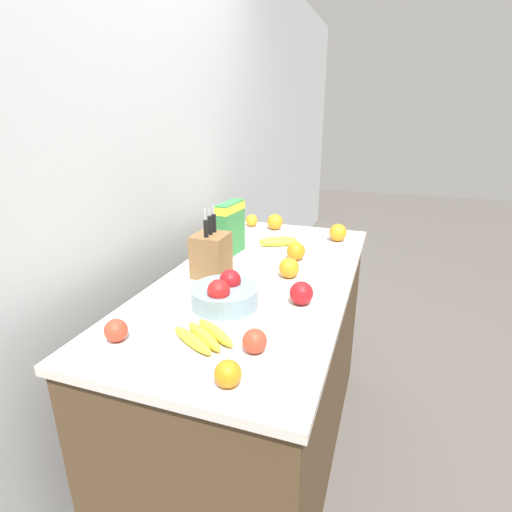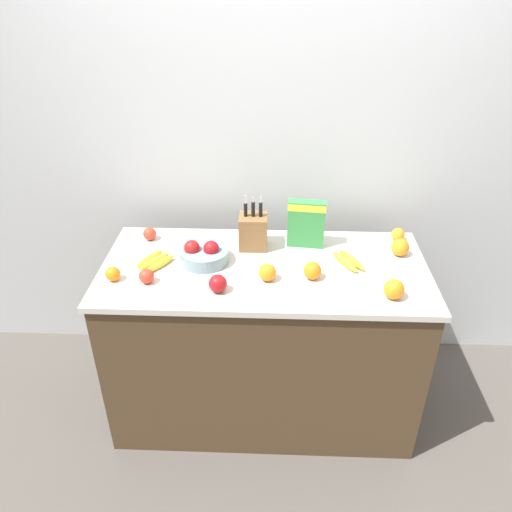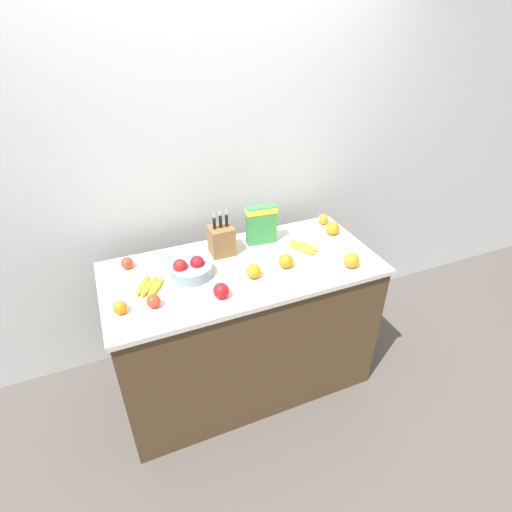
{
  "view_description": "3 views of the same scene",
  "coord_description": "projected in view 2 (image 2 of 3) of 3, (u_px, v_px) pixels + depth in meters",
  "views": [
    {
      "loc": [
        -1.43,
        -0.47,
        1.56
      ],
      "look_at": [
        0.06,
        0.04,
        0.98
      ],
      "focal_mm": 28.0,
      "sensor_mm": 36.0,
      "label": 1
    },
    {
      "loc": [
        0.04,
        -2.02,
        2.21
      ],
      "look_at": [
        -0.04,
        0.02,
        0.97
      ],
      "focal_mm": 35.0,
      "sensor_mm": 36.0,
      "label": 2
    },
    {
      "loc": [
        -0.65,
        -1.76,
        2.2
      ],
      "look_at": [
        0.08,
        0.01,
        0.97
      ],
      "focal_mm": 28.0,
      "sensor_mm": 36.0,
      "label": 3
    }
  ],
  "objects": [
    {
      "name": "ground_plane",
      "position": [
        263.0,
        402.0,
        2.87
      ],
      "size": [
        14.0,
        14.0,
        0.0
      ],
      "primitive_type": "plane",
      "color": "#514C47"
    },
    {
      "name": "wall_back",
      "position": [
        268.0,
        150.0,
        2.69
      ],
      "size": [
        9.0,
        0.06,
        2.6
      ],
      "color": "silver",
      "rests_on": "ground_plane"
    },
    {
      "name": "counter",
      "position": [
        264.0,
        340.0,
        2.63
      ],
      "size": [
        1.56,
        0.73,
        0.93
      ],
      "color": "#4C3823",
      "rests_on": "ground_plane"
    },
    {
      "name": "knife_block",
      "position": [
        253.0,
        231.0,
        2.5
      ],
      "size": [
        0.14,
        0.13,
        0.28
      ],
      "color": "brown",
      "rests_on": "counter"
    },
    {
      "name": "cereal_box",
      "position": [
        306.0,
        222.0,
        2.49
      ],
      "size": [
        0.19,
        0.08,
        0.25
      ],
      "rotation": [
        0.0,
        0.0,
        -0.1
      ],
      "color": "#338442",
      "rests_on": "counter"
    },
    {
      "name": "fruit_bowl",
      "position": [
        204.0,
        254.0,
        2.4
      ],
      "size": [
        0.23,
        0.23,
        0.12
      ],
      "color": "gray",
      "rests_on": "counter"
    },
    {
      "name": "banana_bunch_left",
      "position": [
        348.0,
        261.0,
        2.4
      ],
      "size": [
        0.16,
        0.21,
        0.04
      ],
      "rotation": [
        0.0,
        0.0,
        2.04
      ],
      "color": "yellow",
      "rests_on": "counter"
    },
    {
      "name": "banana_bunch_right",
      "position": [
        155.0,
        261.0,
        2.39
      ],
      "size": [
        0.19,
        0.22,
        0.04
      ],
      "rotation": [
        0.0,
        0.0,
        0.94
      ],
      "color": "yellow",
      "rests_on": "counter"
    },
    {
      "name": "apple_leftmost",
      "position": [
        150.0,
        234.0,
        2.6
      ],
      "size": [
        0.07,
        0.07,
        0.07
      ],
      "primitive_type": "sphere",
      "color": "red",
      "rests_on": "counter"
    },
    {
      "name": "apple_front",
      "position": [
        218.0,
        284.0,
        2.19
      ],
      "size": [
        0.08,
        0.08,
        0.08
      ],
      "primitive_type": "sphere",
      "color": "#A31419",
      "rests_on": "counter"
    },
    {
      "name": "apple_near_bananas",
      "position": [
        146.0,
        276.0,
        2.25
      ],
      "size": [
        0.07,
        0.07,
        0.07
      ],
      "primitive_type": "sphere",
      "color": "red",
      "rests_on": "counter"
    },
    {
      "name": "orange_near_bowl",
      "position": [
        400.0,
        247.0,
        2.46
      ],
      "size": [
        0.09,
        0.09,
        0.09
      ],
      "primitive_type": "sphere",
      "color": "orange",
      "rests_on": "counter"
    },
    {
      "name": "orange_front_left",
      "position": [
        394.0,
        289.0,
        2.15
      ],
      "size": [
        0.09,
        0.09,
        0.09
      ],
      "primitive_type": "sphere",
      "color": "orange",
      "rests_on": "counter"
    },
    {
      "name": "orange_by_cereal",
      "position": [
        398.0,
        235.0,
        2.59
      ],
      "size": [
        0.07,
        0.07,
        0.07
      ],
      "primitive_type": "sphere",
      "color": "orange",
      "rests_on": "counter"
    },
    {
      "name": "orange_back_center",
      "position": [
        312.0,
        271.0,
        2.28
      ],
      "size": [
        0.08,
        0.08,
        0.08
      ],
      "primitive_type": "sphere",
      "color": "orange",
      "rests_on": "counter"
    },
    {
      "name": "orange_mid_left",
      "position": [
        267.0,
        272.0,
        2.27
      ],
      "size": [
        0.08,
        0.08,
        0.08
      ],
      "primitive_type": "sphere",
      "color": "orange",
      "rests_on": "counter"
    },
    {
      "name": "orange_front_center",
      "position": [
        113.0,
        274.0,
        2.27
      ],
      "size": [
        0.07,
        0.07,
        0.07
      ],
      "primitive_type": "sphere",
      "color": "orange",
      "rests_on": "counter"
    }
  ]
}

